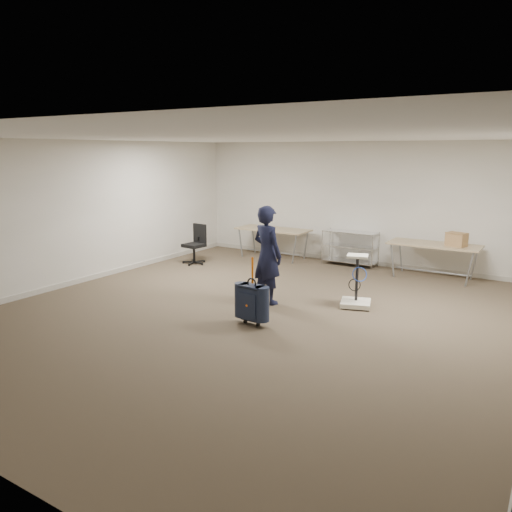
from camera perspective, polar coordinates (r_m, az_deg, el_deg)
The scene contains 10 objects.
ground at distance 8.08m, azimuth -0.43°, elevation -6.79°, with size 9.00×9.00×0.00m, color #4B3D2D.
room_shell at distance 9.20m, azimuth 4.19°, elevation -4.12°, with size 8.00×9.00×9.00m.
folding_table_left at distance 12.16m, azimuth 1.96°, elevation 2.90°, with size 1.80×0.75×0.73m.
folding_table_right at distance 10.81m, azimuth 19.69°, elevation 1.05°, with size 1.80×0.75×0.73m.
wire_shelf at distance 11.62m, azimuth 10.71°, elevation 1.08°, with size 1.22×0.47×0.80m.
person at distance 8.53m, azimuth 1.30°, elevation 0.14°, with size 0.62×0.41×1.70m, color black.
suitcase at distance 7.54m, azimuth -0.49°, elevation -5.31°, with size 0.40×0.25×1.05m.
office_chair at distance 11.73m, azimuth -6.96°, elevation 0.49°, with size 0.55×0.55×0.91m.
equipment_cart at distance 8.61m, azimuth 11.37°, elevation -4.18°, with size 0.61×0.61×0.90m.
cardboard_box at distance 10.68m, azimuth 21.95°, elevation 1.77°, with size 0.36×0.27×0.27m, color #8A5E40.
Camera 1 is at (4.09, -6.46, 2.60)m, focal length 35.00 mm.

